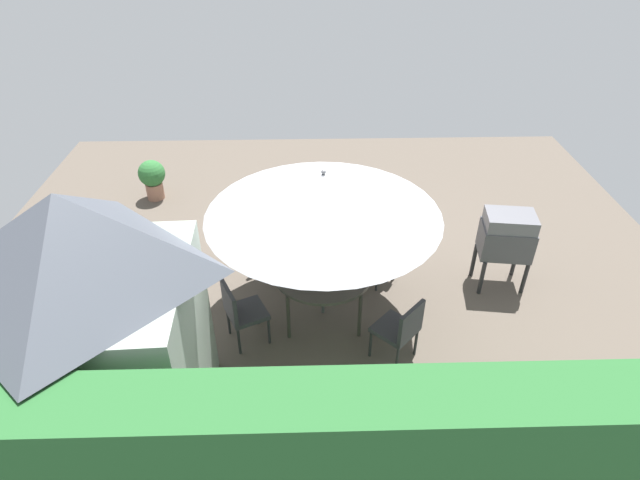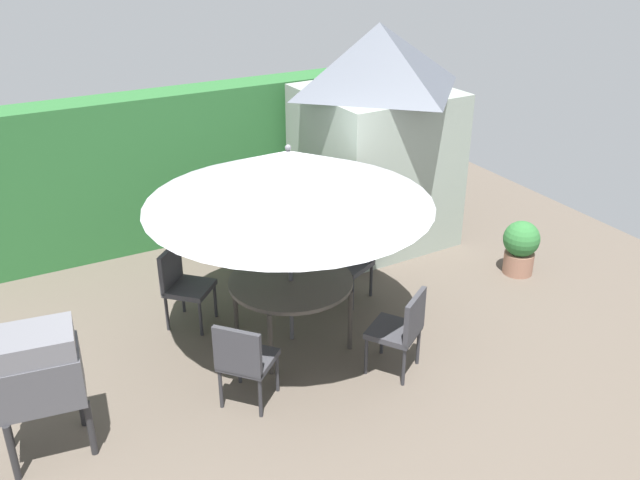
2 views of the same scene
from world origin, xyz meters
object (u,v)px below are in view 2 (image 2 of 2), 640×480
Objects in this scene: chair_toward_house at (352,256)px; patio_umbrella at (289,177)px; bbq_grill at (36,370)px; patio_table at (291,284)px; chair_near_shed at (182,281)px; chair_far_side at (244,358)px; chair_toward_hedge at (402,327)px; garden_shed at (376,134)px; potted_plant_by_shed at (521,246)px.

patio_umbrella is at bearing -154.48° from chair_toward_house.
bbq_grill is (-2.58, -0.56, -1.02)m from patio_umbrella.
chair_near_shed is (-0.91, 0.87, -0.15)m from patio_table.
patio_table is 1.18m from chair_far_side.
chair_toward_hedge is (1.57, -0.25, 0.00)m from chair_far_side.
bbq_grill reaches higher than chair_near_shed.
chair_far_side is at bearing -88.67° from chair_near_shed.
bbq_grill is 1.33× the size of chair_near_shed.
bbq_grill reaches higher than chair_far_side.
garden_shed reaches higher than bbq_grill.
garden_shed is at bearing 39.81° from patio_umbrella.
patio_table is 1.19m from patio_umbrella.
patio_umbrella is 2.83m from bbq_grill.
chair_far_side is (0.04, -1.66, 0.00)m from chair_near_shed.
chair_far_side is at bearing -139.49° from garden_shed.
chair_toward_hedge is (0.70, -1.04, -0.15)m from patio_table.
potted_plant_by_shed is at bearing -60.26° from garden_shed.
bbq_grill is 5.84m from potted_plant_by_shed.
patio_table is 1.45× the size of chair_toward_hedge.
chair_far_side is at bearing -7.50° from bbq_grill.
patio_umbrella is at bearing -140.19° from garden_shed.
chair_toward_hedge and chair_toward_house have the same top height.
chair_near_shed is at bearing 40.52° from bbq_grill.
patio_umbrella is 3.54m from potted_plant_by_shed.
chair_near_shed is 1.99m from chair_toward_house.
chair_toward_house is at bearing 16.31° from bbq_grill.
chair_toward_house is (1.92, 1.29, 0.00)m from chair_far_side.
garden_shed is 3.36m from chair_near_shed.
chair_near_shed is 1.00× the size of chair_toward_hedge.
chair_far_side and chair_toward_hedge have the same top height.
garden_shed is 3.26× the size of chair_toward_hedge.
patio_table is 2.65m from bbq_grill.
bbq_grill is 3.80m from chair_toward_house.
bbq_grill is at bearing -139.48° from chair_near_shed.
patio_table is 1.17m from chair_toward_house.
patio_table is at bearing -140.19° from garden_shed.
bbq_grill is 1.33× the size of chair_toward_house.
potted_plant_by_shed is (2.51, 1.02, -0.14)m from chair_toward_hedge.
patio_table reaches higher than potted_plant_by_shed.
chair_far_side is 2.31m from chair_toward_house.
chair_near_shed and chair_far_side have the same top height.
patio_table is at bearing 42.18° from chair_far_side.
chair_near_shed is at bearing 91.33° from chair_far_side.
patio_table is 1.45× the size of chair_far_side.
patio_table is 3.22m from potted_plant_by_shed.
patio_umbrella reaches higher than potted_plant_by_shed.
patio_umbrella is 2.40× the size of bbq_grill.
chair_near_shed reaches higher than patio_table.
chair_toward_house is at bearing 33.88° from chair_far_side.
chair_toward_house is at bearing -130.55° from garden_shed.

